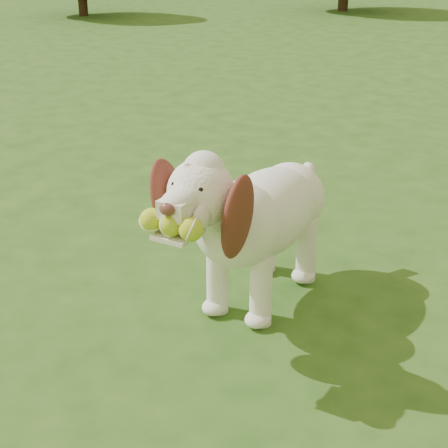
% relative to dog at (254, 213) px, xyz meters
% --- Properties ---
extents(ground, '(80.00, 80.00, 0.00)m').
position_rel_dog_xyz_m(ground, '(-0.31, -0.37, -0.41)').
color(ground, '#254A15').
rests_on(ground, ground).
extents(dog, '(0.41, 1.18, 0.77)m').
position_rel_dog_xyz_m(dog, '(0.00, 0.00, 0.00)').
color(dog, white).
rests_on(dog, ground).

